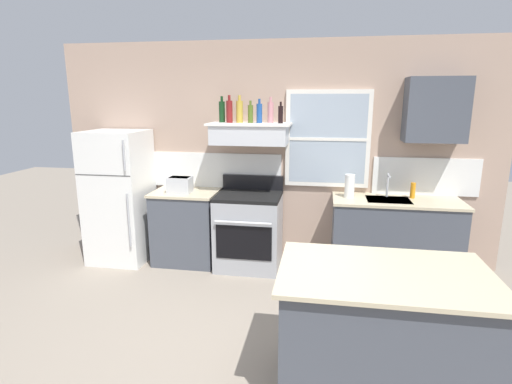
{
  "coord_description": "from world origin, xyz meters",
  "views": [
    {
      "loc": [
        0.61,
        -2.68,
        2.02
      ],
      "look_at": [
        -0.05,
        1.2,
        1.1
      ],
      "focal_mm": 28.05,
      "sensor_mm": 36.0,
      "label": 1
    }
  ],
  "objects_px": {
    "bottle_champagne_gold_foil": "(240,111)",
    "kitchen_island": "(381,333)",
    "dish_soap_bottle": "(413,190)",
    "toaster": "(180,184)",
    "stove_range": "(249,230)",
    "bottle_dark_green_wine": "(222,111)",
    "bottle_balsamic_dark": "(281,114)",
    "paper_towel_roll": "(350,186)",
    "bottle_olive_oil_square": "(250,114)",
    "bottle_blue_liqueur": "(259,113)",
    "bottle_red_label_wine": "(229,111)",
    "bottle_rose_pink": "(271,112)",
    "refrigerator": "(119,197)"
  },
  "relations": [
    {
      "from": "stove_range",
      "to": "bottle_red_label_wine",
      "type": "xyz_separation_m",
      "value": [
        -0.24,
        0.08,
        1.41
      ]
    },
    {
      "from": "dish_soap_bottle",
      "to": "kitchen_island",
      "type": "distance_m",
      "value": 2.27
    },
    {
      "from": "bottle_olive_oil_square",
      "to": "paper_towel_roll",
      "type": "bearing_deg",
      "value": -2.42
    },
    {
      "from": "bottle_olive_oil_square",
      "to": "bottle_dark_green_wine",
      "type": "bearing_deg",
      "value": 169.94
    },
    {
      "from": "bottle_balsamic_dark",
      "to": "dish_soap_bottle",
      "type": "bearing_deg",
      "value": 2.91
    },
    {
      "from": "paper_towel_roll",
      "to": "kitchen_island",
      "type": "xyz_separation_m",
      "value": [
        0.12,
        -2.02,
        -0.59
      ]
    },
    {
      "from": "refrigerator",
      "to": "bottle_olive_oil_square",
      "type": "height_order",
      "value": "bottle_olive_oil_square"
    },
    {
      "from": "toaster",
      "to": "bottle_champagne_gold_foil",
      "type": "bearing_deg",
      "value": 12.0
    },
    {
      "from": "bottle_dark_green_wine",
      "to": "bottle_red_label_wine",
      "type": "height_order",
      "value": "bottle_red_label_wine"
    },
    {
      "from": "refrigerator",
      "to": "stove_range",
      "type": "height_order",
      "value": "refrigerator"
    },
    {
      "from": "refrigerator",
      "to": "bottle_blue_liqueur",
      "type": "bearing_deg",
      "value": 3.1
    },
    {
      "from": "bottle_dark_green_wine",
      "to": "bottle_olive_oil_square",
      "type": "bearing_deg",
      "value": -10.06
    },
    {
      "from": "bottle_balsamic_dark",
      "to": "kitchen_island",
      "type": "height_order",
      "value": "bottle_balsamic_dark"
    },
    {
      "from": "stove_range",
      "to": "bottle_blue_liqueur",
      "type": "xyz_separation_m",
      "value": [
        0.11,
        0.07,
        1.4
      ]
    },
    {
      "from": "paper_towel_roll",
      "to": "bottle_dark_green_wine",
      "type": "bearing_deg",
      "value": 175.77
    },
    {
      "from": "toaster",
      "to": "stove_range",
      "type": "height_order",
      "value": "toaster"
    },
    {
      "from": "refrigerator",
      "to": "kitchen_island",
      "type": "relative_size",
      "value": 1.17
    },
    {
      "from": "bottle_blue_liqueur",
      "to": "kitchen_island",
      "type": "distance_m",
      "value": 2.76
    },
    {
      "from": "bottle_dark_green_wine",
      "to": "bottle_red_label_wine",
      "type": "distance_m",
      "value": 0.12
    },
    {
      "from": "bottle_champagne_gold_foil",
      "to": "bottle_balsamic_dark",
      "type": "relative_size",
      "value": 1.3
    },
    {
      "from": "stove_range",
      "to": "bottle_champagne_gold_foil",
      "type": "relative_size",
      "value": 3.48
    },
    {
      "from": "toaster",
      "to": "dish_soap_bottle",
      "type": "relative_size",
      "value": 1.65
    },
    {
      "from": "kitchen_island",
      "to": "bottle_champagne_gold_foil",
      "type": "bearing_deg",
      "value": 124.03
    },
    {
      "from": "refrigerator",
      "to": "toaster",
      "type": "xyz_separation_m",
      "value": [
        0.81,
        -0.02,
        0.19
      ]
    },
    {
      "from": "bottle_red_label_wine",
      "to": "kitchen_island",
      "type": "bearing_deg",
      "value": -53.5
    },
    {
      "from": "bottle_olive_oil_square",
      "to": "bottle_champagne_gold_foil",
      "type": "bearing_deg",
      "value": 168.71
    },
    {
      "from": "kitchen_island",
      "to": "bottle_balsamic_dark",
      "type": "bearing_deg",
      "value": 114.44
    },
    {
      "from": "stove_range",
      "to": "bottle_olive_oil_square",
      "type": "relative_size",
      "value": 4.3
    },
    {
      "from": "refrigerator",
      "to": "toaster",
      "type": "relative_size",
      "value": 5.53
    },
    {
      "from": "bottle_dark_green_wine",
      "to": "bottle_balsamic_dark",
      "type": "xyz_separation_m",
      "value": [
        0.71,
        -0.09,
        -0.03
      ]
    },
    {
      "from": "refrigerator",
      "to": "bottle_red_label_wine",
      "type": "bearing_deg",
      "value": 4.36
    },
    {
      "from": "paper_towel_roll",
      "to": "bottle_balsamic_dark",
      "type": "bearing_deg",
      "value": 178.38
    },
    {
      "from": "refrigerator",
      "to": "dish_soap_bottle",
      "type": "distance_m",
      "value": 3.54
    },
    {
      "from": "bottle_olive_oil_square",
      "to": "dish_soap_bottle",
      "type": "bearing_deg",
      "value": 1.56
    },
    {
      "from": "toaster",
      "to": "bottle_olive_oil_square",
      "type": "relative_size",
      "value": 1.17
    },
    {
      "from": "toaster",
      "to": "stove_range",
      "type": "relative_size",
      "value": 0.27
    },
    {
      "from": "toaster",
      "to": "bottle_red_label_wine",
      "type": "xyz_separation_m",
      "value": [
        0.6,
        0.12,
        0.87
      ]
    },
    {
      "from": "bottle_olive_oil_square",
      "to": "bottle_blue_liqueur",
      "type": "relative_size",
      "value": 0.93
    },
    {
      "from": "bottle_rose_pink",
      "to": "bottle_balsamic_dark",
      "type": "height_order",
      "value": "bottle_rose_pink"
    },
    {
      "from": "bottle_champagne_gold_foil",
      "to": "kitchen_island",
      "type": "height_order",
      "value": "bottle_champagne_gold_foil"
    },
    {
      "from": "toaster",
      "to": "bottle_rose_pink",
      "type": "relative_size",
      "value": 1.01
    },
    {
      "from": "bottle_dark_green_wine",
      "to": "bottle_rose_pink",
      "type": "distance_m",
      "value": 0.58
    },
    {
      "from": "bottle_dark_green_wine",
      "to": "bottle_balsamic_dark",
      "type": "bearing_deg",
      "value": -7.18
    },
    {
      "from": "bottle_dark_green_wine",
      "to": "paper_towel_roll",
      "type": "height_order",
      "value": "bottle_dark_green_wine"
    },
    {
      "from": "bottle_olive_oil_square",
      "to": "bottle_blue_liqueur",
      "type": "bearing_deg",
      "value": -7.37
    },
    {
      "from": "bottle_rose_pink",
      "to": "paper_towel_roll",
      "type": "height_order",
      "value": "bottle_rose_pink"
    },
    {
      "from": "bottle_balsamic_dark",
      "to": "refrigerator",
      "type": "bearing_deg",
      "value": -177.63
    },
    {
      "from": "toaster",
      "to": "stove_range",
      "type": "xyz_separation_m",
      "value": [
        0.84,
        0.04,
        -0.54
      ]
    },
    {
      "from": "paper_towel_roll",
      "to": "dish_soap_bottle",
      "type": "xyz_separation_m",
      "value": [
        0.71,
        0.1,
        -0.04
      ]
    },
    {
      "from": "bottle_champagne_gold_foil",
      "to": "kitchen_island",
      "type": "relative_size",
      "value": 0.22
    }
  ]
}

